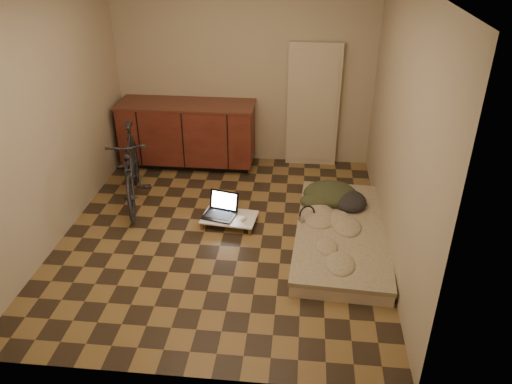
# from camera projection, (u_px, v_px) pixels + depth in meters

# --- Properties ---
(room_shell) EXTENTS (3.50, 4.00, 2.60)m
(room_shell) POSITION_uv_depth(u_px,v_px,m) (219.00, 123.00, 4.94)
(room_shell) COLOR brown
(room_shell) RESTS_ON ground
(cabinets) EXTENTS (1.84, 0.62, 0.91)m
(cabinets) POSITION_uv_depth(u_px,v_px,m) (188.00, 134.00, 6.89)
(cabinets) COLOR black
(cabinets) RESTS_ON ground
(appliance_panel) EXTENTS (0.70, 0.10, 1.70)m
(appliance_panel) POSITION_uv_depth(u_px,v_px,m) (313.00, 106.00, 6.76)
(appliance_panel) COLOR beige
(appliance_panel) RESTS_ON ground
(bicycle) EXTENTS (0.87, 1.66, 1.03)m
(bicycle) POSITION_uv_depth(u_px,v_px,m) (131.00, 163.00, 5.96)
(bicycle) COLOR black
(bicycle) RESTS_ON ground
(futon) EXTENTS (1.09, 2.08, 0.17)m
(futon) POSITION_uv_depth(u_px,v_px,m) (342.00, 234.00, 5.38)
(futon) COLOR beige
(futon) RESTS_ON ground
(clothing_pile) EXTENTS (0.70, 0.60, 0.27)m
(clothing_pile) POSITION_uv_depth(u_px,v_px,m) (336.00, 190.00, 5.80)
(clothing_pile) COLOR #2E361F
(clothing_pile) RESTS_ON futon
(headphones) EXTENTS (0.29, 0.28, 0.14)m
(headphones) POSITION_uv_depth(u_px,v_px,m) (307.00, 214.00, 5.45)
(headphones) COLOR black
(headphones) RESTS_ON futon
(lap_desk) EXTENTS (0.65, 0.46, 0.10)m
(lap_desk) POSITION_uv_depth(u_px,v_px,m) (229.00, 217.00, 5.68)
(lap_desk) COLOR brown
(lap_desk) RESTS_ON ground
(laptop) EXTENTS (0.41, 0.39, 0.24)m
(laptop) POSITION_uv_depth(u_px,v_px,m) (221.00, 210.00, 5.70)
(laptop) COLOR black
(laptop) RESTS_ON lap_desk
(mouse) EXTENTS (0.11, 0.13, 0.04)m
(mouse) POSITION_uv_depth(u_px,v_px,m) (243.00, 218.00, 5.61)
(mouse) COLOR white
(mouse) RESTS_ON lap_desk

